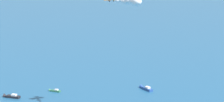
% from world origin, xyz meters
% --- Properties ---
extents(motorboat_far_port, '(3.69, 9.87, 2.79)m').
position_xyz_m(motorboat_far_port, '(39.88, 18.17, 0.75)').
color(motorboat_far_port, '#23478C').
rests_on(motorboat_far_port, ground_plane).
extents(motorboat_far_stbd, '(4.63, 6.86, 1.98)m').
position_xyz_m(motorboat_far_stbd, '(-1.95, 47.88, 0.53)').
color(motorboat_far_stbd, '#33704C').
rests_on(motorboat_far_stbd, ground_plane).
extents(motorboat_inshore, '(7.03, 9.14, 2.70)m').
position_xyz_m(motorboat_inshore, '(-25.11, 53.33, 0.73)').
color(motorboat_inshore, black).
rests_on(motorboat_inshore, ground_plane).
extents(smoke_trail_lead, '(9.25, 22.32, 3.47)m').
position_xyz_m(smoke_trail_lead, '(-5.51, -18.07, 53.53)').
color(smoke_trail_lead, white).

